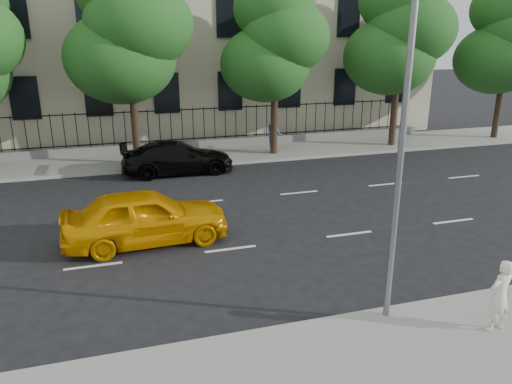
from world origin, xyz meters
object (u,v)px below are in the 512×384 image
Objects in this scene: black_sedan at (178,158)px; woman_near at (500,296)px; yellow_taxi at (145,217)px; street_light at (392,92)px.

woman_near is at bearing -161.69° from black_sedan.
yellow_taxi is at bearing -57.02° from woman_near.
woman_near is (4.77, -14.86, 0.24)m from black_sedan.
yellow_taxi is 7.89m from black_sedan.
yellow_taxi is at bearing 165.27° from black_sedan.
black_sedan is at bearing -18.72° from yellow_taxi.
street_light is 1.59× the size of yellow_taxi.
street_light is 4.87× the size of woman_near.
woman_near is (1.96, -1.74, -4.17)m from street_light.
street_light is 8.52m from yellow_taxi.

